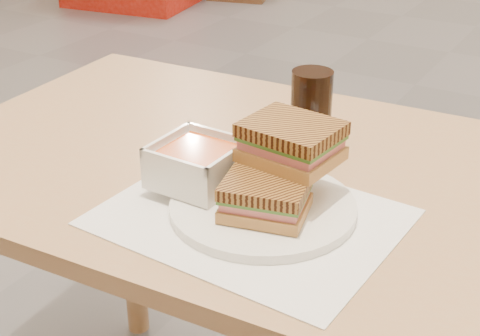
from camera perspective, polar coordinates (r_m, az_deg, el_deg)
The scene contains 7 objects.
main_table at distance 1.16m, azimuth 3.55°, elevation -5.25°, with size 1.23×0.75×0.75m.
tray_liner at distance 0.97m, azimuth 0.80°, elevation -4.03°, with size 0.41×0.33×0.00m.
plate at distance 0.98m, azimuth 1.88°, elevation -3.21°, with size 0.26×0.26×0.01m.
soup_bowl at distance 1.02m, azimuth -3.47°, elevation 0.22°, with size 0.12×0.12×0.06m.
panini_lower at distance 0.94m, azimuth 2.08°, elevation -2.37°, with size 0.13×0.12×0.05m.
panini_upper at distance 0.97m, azimuth 4.19°, elevation 2.15°, with size 0.14×0.12×0.06m.
cola_glass at distance 1.13m, azimuth 5.77°, elevation 4.44°, with size 0.07×0.07×0.14m.
Camera 1 is at (0.44, -2.73, 1.26)m, focal length 52.48 mm.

